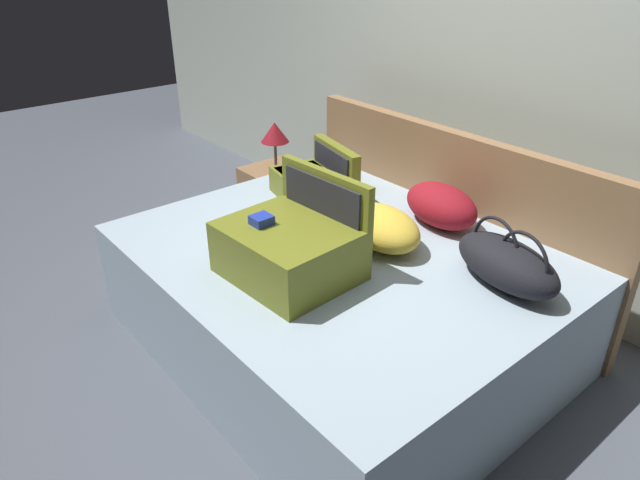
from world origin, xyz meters
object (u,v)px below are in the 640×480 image
Objects in this scene: hard_case_large at (290,246)px; pillow_center_head at (382,227)px; pillow_near_headboard at (441,205)px; table_lamp at (275,133)px; bed at (338,298)px; hard_case_medium at (314,182)px; nightstand at (277,199)px; duffel_bag at (507,263)px.

pillow_center_head is (0.07, 0.52, -0.05)m from hard_case_large.
table_lamp reaches higher than pillow_near_headboard.
bed is at bearing -101.74° from pillow_near_headboard.
hard_case_large is at bearing -96.40° from pillow_near_headboard.
pillow_center_head is (0.66, -0.11, -0.00)m from hard_case_medium.
nightstand is at bearing 173.33° from hard_case_medium.
pillow_near_headboard is at bearing 80.45° from hard_case_large.
bed is at bearing -23.53° from table_lamp.
hard_case_medium is at bearing 170.48° from pillow_center_head.
table_lamp is (-1.41, 0.37, 0.06)m from pillow_center_head.
hard_case_medium is at bearing 130.11° from hard_case_large.
hard_case_large is at bearing -85.93° from bed.
pillow_near_headboard reaches higher than bed.
pillow_near_headboard reaches higher than pillow_center_head.
duffel_bag is (0.70, 0.36, 0.39)m from bed.
pillow_center_head reaches higher than bed.
pillow_center_head is 1.03× the size of nightstand.
hard_case_large is 1.11× the size of hard_case_medium.
bed is at bearing 90.92° from hard_case_large.
hard_case_large is 1.61m from table_lamp.
hard_case_large reaches higher than hard_case_medium.
hard_case_large is 0.93m from pillow_near_headboard.
nightstand is at bearing 143.26° from hard_case_large.
pillow_center_head is at bearing 65.80° from bed.
hard_case_medium reaches higher than pillow_center_head.
bed is 4.61× the size of nightstand.
duffel_bag is at bearing 14.56° from pillow_center_head.
pillow_near_headboard is (-0.57, 0.25, 0.00)m from duffel_bag.
table_lamp reaches higher than pillow_center_head.
nightstand is at bearing -178.75° from pillow_near_headboard.
duffel_bag is at bearing 14.86° from hard_case_medium.
nightstand is 0.49m from table_lamp.
hard_case_large reaches higher than table_lamp.
pillow_center_head is 1.46m from table_lamp.
hard_case_large reaches higher than duffel_bag.
hard_case_medium is (-0.59, 0.63, -0.05)m from hard_case_large.
nightstand is (-1.32, 0.57, -0.06)m from bed.
bed is 0.44m from pillow_center_head.
table_lamp is at bearing -178.75° from pillow_near_headboard.
table_lamp is at bearing 173.86° from duffel_bag.
hard_case_large is (0.02, -0.32, 0.43)m from bed.
hard_case_medium is at bearing 151.35° from bed.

